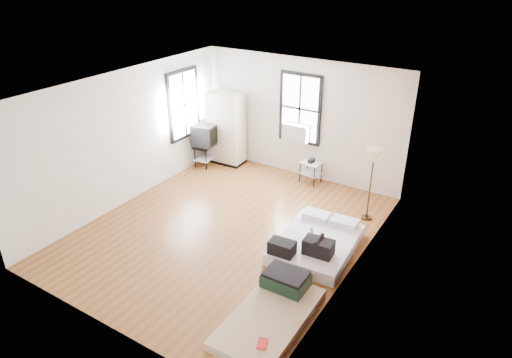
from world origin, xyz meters
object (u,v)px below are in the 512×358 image
Objects in this scene: wardrobe at (226,129)px; tv_stand at (206,136)px; mattress_main at (316,243)px; floor_lamp at (374,160)px; mattress_bare at (273,308)px; side_table at (311,167)px.

wardrobe reaches higher than tv_stand.
tv_stand is (-3.96, 1.98, 0.62)m from mattress_main.
floor_lamp is at bearing 71.65° from mattress_main.
mattress_main is 1.84m from mattress_bare.
side_table is at bearing 152.63° from floor_lamp.
side_table is at bearing -0.37° from wardrobe.
mattress_main is at bearing -104.51° from floor_lamp.
mattress_bare is 4.51m from side_table.
tv_stand reaches higher than side_table.
mattress_main is 1.97m from floor_lamp.
side_table reaches higher than mattress_bare.
wardrobe reaches higher than side_table.
wardrobe is 1.69× the size of tv_stand.
mattress_main is 3.08× the size of side_table.
side_table is at bearing 1.93° from tv_stand.
side_table is at bearing 108.34° from mattress_bare.
wardrobe reaches higher than mattress_bare.
side_table is (2.34, 0.07, -0.51)m from wardrobe.
mattress_bare is 1.75× the size of tv_stand.
mattress_bare is at bearing -71.08° from side_table.
floor_lamp reaches higher than mattress_bare.
mattress_main is 4.47m from tv_stand.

